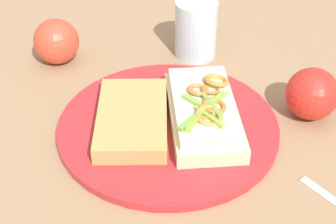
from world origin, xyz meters
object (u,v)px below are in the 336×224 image
at_px(apple_2, 56,42).
at_px(drinking_glass, 196,29).
at_px(bread_slice_side, 132,119).
at_px(plate, 168,126).
at_px(sandwich, 204,111).
at_px(apple_1, 312,94).

xyz_separation_m(apple_2, drinking_glass, (-0.00, 0.23, 0.01)).
bearing_deg(bread_slice_side, plate, 94.44).
bearing_deg(apple_2, drinking_glass, 90.76).
bearing_deg(drinking_glass, plate, -17.67).
relative_size(bread_slice_side, drinking_glass, 1.65).
bearing_deg(sandwich, apple_2, -132.31).
distance_m(plate, bread_slice_side, 0.05).
bearing_deg(drinking_glass, apple_1, 37.74).
xyz_separation_m(plate, sandwich, (0.00, 0.05, 0.02)).
distance_m(bread_slice_side, drinking_glass, 0.23).
bearing_deg(apple_2, bread_slice_side, 31.08).
height_order(apple_1, drinking_glass, drinking_glass).
relative_size(plate, sandwich, 1.66).
xyz_separation_m(apple_1, drinking_glass, (-0.18, -0.14, 0.01)).
bearing_deg(drinking_glass, bread_slice_side, -29.48).
bearing_deg(apple_1, bread_slice_side, -86.42).
bearing_deg(plate, apple_1, 94.40).
bearing_deg(sandwich, apple_1, 95.72).
height_order(sandwich, apple_2, apple_2).
relative_size(apple_1, drinking_glass, 0.78).
distance_m(plate, sandwich, 0.06).
xyz_separation_m(bread_slice_side, apple_2, (-0.20, -0.12, 0.01)).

